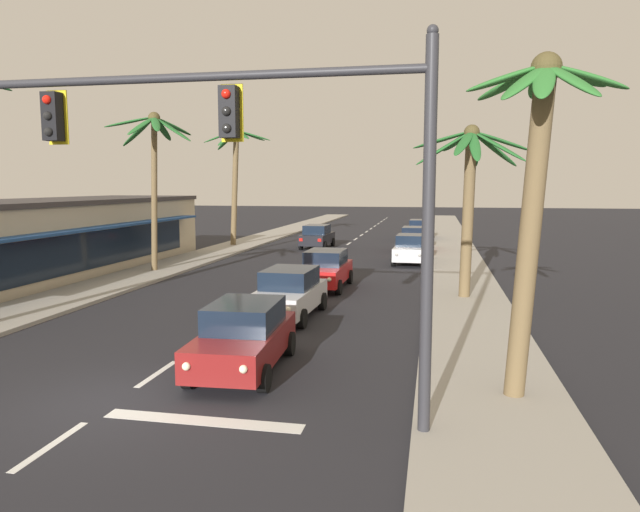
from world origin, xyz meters
name	(u,v)px	position (x,y,z in m)	size (l,w,h in m)	color
ground_plane	(116,401)	(0.00, 0.00, 0.00)	(220.00, 220.00, 0.00)	#232328
sidewalk_right	(458,271)	(7.80, 20.00, 0.07)	(3.20, 110.00, 0.14)	#9E998E
sidewalk_left	(180,263)	(-7.80, 20.00, 0.07)	(3.20, 110.00, 0.14)	#9E998E
lane_markings	(322,267)	(0.42, 20.58, 0.00)	(4.28, 89.30, 0.01)	silver
traffic_signal_mast	(239,150)	(2.99, -0.50, 5.17)	(10.87, 0.40, 7.20)	#2D2D33
sedan_lead_at_stop_bar	(244,336)	(1.98, 2.54, 0.85)	(2.11, 4.51, 1.68)	maroon
sedan_third_in_queue	(289,293)	(1.65, 8.34, 0.85)	(2.07, 4.50, 1.68)	silver
sedan_fifth_in_queue	(325,269)	(1.82, 14.14, 0.85)	(2.00, 4.47, 1.68)	red
sedan_oncoming_far	(317,236)	(-1.81, 30.13, 0.85)	(2.04, 4.49, 1.68)	black
sedan_parked_nearest_kerb	(414,239)	(5.17, 29.38, 0.85)	(1.99, 4.47, 1.68)	red
sedan_parked_mid_kerb	(411,249)	(5.20, 23.05, 0.85)	(2.04, 4.49, 1.68)	silver
sedan_parked_far_kerb	(420,230)	(5.31, 37.81, 0.85)	(2.02, 4.48, 1.68)	navy
palm_left_second	(154,152)	(-7.57, 16.84, 6.20)	(4.60, 4.66, 8.21)	brown
palm_left_third	(236,164)	(-7.82, 29.86, 6.05)	(4.61, 4.67, 8.73)	brown
palm_right_nearest	(536,172)	(8.49, 1.67, 4.81)	(3.13, 3.01, 7.15)	brown
palm_right_second	(470,177)	(7.83, 12.65, 4.83)	(4.72, 4.51, 6.86)	brown
storefront_strip_left	(24,240)	(-12.87, 13.70, 1.91)	(7.23, 26.59, 3.81)	beige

